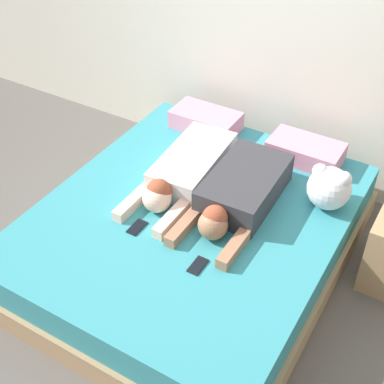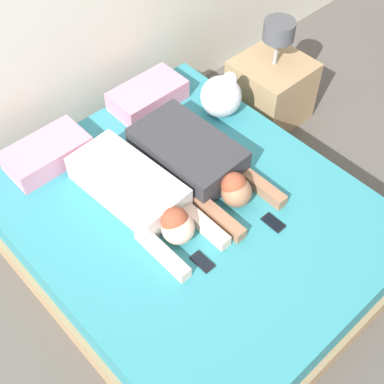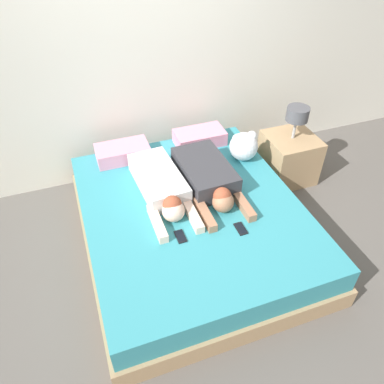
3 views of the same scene
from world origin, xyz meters
The scene contains 10 objects.
ground_plane centered at (0.00, 0.00, 0.00)m, with size 12.00×12.00×0.00m, color #5B5651.
bed centered at (0.00, 0.00, 0.20)m, with size 1.82×2.14×0.40m.
pillow_head_left centered at (-0.40, 0.87, 0.47)m, with size 0.50×0.28×0.14m.
pillow_head_right centered at (0.40, 0.87, 0.47)m, with size 0.50×0.28×0.14m.
person_left centered at (-0.19, 0.23, 0.49)m, with size 0.39×1.02×0.21m.
person_right centered at (0.22, 0.20, 0.50)m, with size 0.42×0.96×0.20m.
cell_phone_left centered at (-0.20, -0.30, 0.41)m, with size 0.07×0.13×0.01m.
cell_phone_right centered at (0.27, -0.38, 0.41)m, with size 0.07×0.13×0.01m.
plush_toy centered at (0.69, 0.47, 0.55)m, with size 0.27×0.27×0.28m.
nightstand centered at (1.26, 0.51, 0.27)m, with size 0.49×0.49×0.83m.
Camera 2 is at (-1.27, -1.38, 2.82)m, focal length 50.00 mm.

